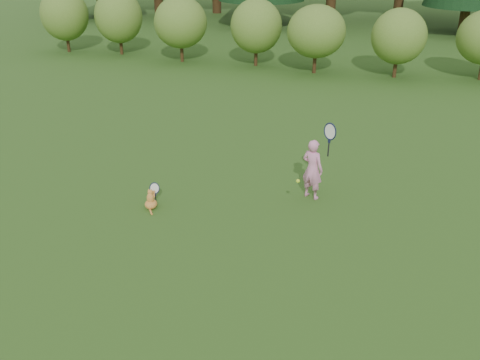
% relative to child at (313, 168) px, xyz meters
% --- Properties ---
extents(ground, '(100.00, 100.00, 0.00)m').
position_rel_child_xyz_m(ground, '(-1.43, -1.86, -0.66)').
color(ground, '#214C15').
rests_on(ground, ground).
extents(shrub_row, '(28.00, 3.00, 2.80)m').
position_rel_child_xyz_m(shrub_row, '(-1.43, 11.14, 0.74)').
color(shrub_row, '#507223').
rests_on(shrub_row, ground).
extents(child, '(0.73, 0.49, 1.90)m').
position_rel_child_xyz_m(child, '(0.00, 0.00, 0.00)').
color(child, pink).
rests_on(child, ground).
extents(cat, '(0.33, 0.61, 0.56)m').
position_rel_child_xyz_m(cat, '(-2.99, -1.37, -0.45)').
color(cat, '#C45F25').
rests_on(cat, ground).
extents(tennis_ball, '(0.07, 0.07, 0.07)m').
position_rel_child_xyz_m(tennis_ball, '(-0.13, -0.99, 0.13)').
color(tennis_ball, '#BAE51B').
rests_on(tennis_ball, ground).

